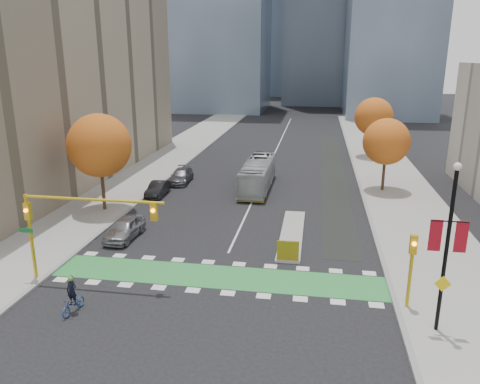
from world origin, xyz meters
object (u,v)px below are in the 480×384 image
(tree_east_far, at_px, (374,117))
(tree_west, at_px, (99,146))
(banner_lamppost, at_px, (447,242))
(bus, at_px, (258,174))
(tree_east_near, at_px, (386,142))
(traffic_signal_east, at_px, (412,260))
(cyclist, at_px, (73,300))
(parked_car_a, at_px, (125,228))
(parked_car_c, at_px, (181,176))
(hazard_board, at_px, (288,251))
(traffic_signal_west, at_px, (70,217))
(parked_car_b, at_px, (158,189))

(tree_east_far, bearing_deg, tree_west, -133.30)
(banner_lamppost, xyz_separation_m, bus, (-11.58, 23.50, -3.15))
(tree_east_near, height_order, traffic_signal_east, tree_east_near)
(bus, bearing_deg, cyclist, -103.95)
(cyclist, height_order, parked_car_a, cyclist)
(tree_west, xyz_separation_m, parked_car_c, (3.78, 9.98, -4.92))
(bus, bearing_deg, traffic_signal_east, -63.31)
(tree_west, bearing_deg, parked_car_a, -53.45)
(hazard_board, height_order, tree_east_far, tree_east_far)
(tree_west, relative_size, parked_car_c, 1.72)
(tree_west, relative_size, tree_east_far, 1.08)
(tree_west, relative_size, banner_lamppost, 0.99)
(traffic_signal_east, relative_size, banner_lamppost, 0.50)
(tree_east_far, xyz_separation_m, parked_car_c, (-20.72, -16.02, -4.55))
(traffic_signal_east, bearing_deg, traffic_signal_west, -179.99)
(tree_east_near, bearing_deg, banner_lamppost, -91.17)
(tree_east_far, height_order, bus, tree_east_far)
(cyclist, xyz_separation_m, parked_car_b, (-2.57, 20.63, -0.01))
(tree_east_far, xyz_separation_m, bus, (-12.58, -17.00, -3.78))
(cyclist, distance_m, parked_car_c, 25.69)
(hazard_board, bearing_deg, bus, 103.66)
(parked_car_c, bearing_deg, traffic_signal_west, -91.76)
(parked_car_a, height_order, parked_car_c, parked_car_a)
(tree_east_near, relative_size, traffic_signal_west, 0.83)
(traffic_signal_west, distance_m, parked_car_c, 22.74)
(traffic_signal_east, relative_size, cyclist, 2.03)
(banner_lamppost, relative_size, parked_car_b, 2.06)
(tree_east_near, xyz_separation_m, tree_east_far, (0.50, 16.00, 0.38))
(traffic_signal_west, bearing_deg, banner_lamppost, -5.86)
(hazard_board, xyz_separation_m, tree_west, (-16.00, 7.80, 4.82))
(tree_east_far, bearing_deg, parked_car_a, -122.77)
(banner_lamppost, relative_size, parked_car_c, 1.73)
(cyclist, height_order, parked_car_c, cyclist)
(parked_car_b, bearing_deg, tree_east_near, 12.45)
(tree_east_near, relative_size, bus, 0.68)
(tree_east_far, height_order, parked_car_c, tree_east_far)
(cyclist, bearing_deg, traffic_signal_west, 123.60)
(tree_east_far, height_order, cyclist, tree_east_far)
(bus, xyz_separation_m, parked_car_c, (-8.14, 0.98, -0.76))
(bus, xyz_separation_m, parked_car_b, (-8.92, -4.02, -0.80))
(hazard_board, distance_m, tree_east_far, 35.13)
(hazard_board, height_order, tree_west, tree_west)
(parked_car_a, bearing_deg, tree_west, 128.61)
(traffic_signal_east, xyz_separation_m, banner_lamppost, (1.00, -2.00, 1.88))
(banner_lamppost, xyz_separation_m, parked_car_c, (-19.72, 24.48, -3.92))
(tree_east_near, bearing_deg, cyclist, -125.69)
(traffic_signal_east, bearing_deg, tree_east_far, 87.03)
(traffic_signal_west, xyz_separation_m, cyclist, (1.50, -3.14, -3.36))
(tree_west, relative_size, traffic_signal_east, 2.01)
(banner_lamppost, bearing_deg, traffic_signal_west, 174.14)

